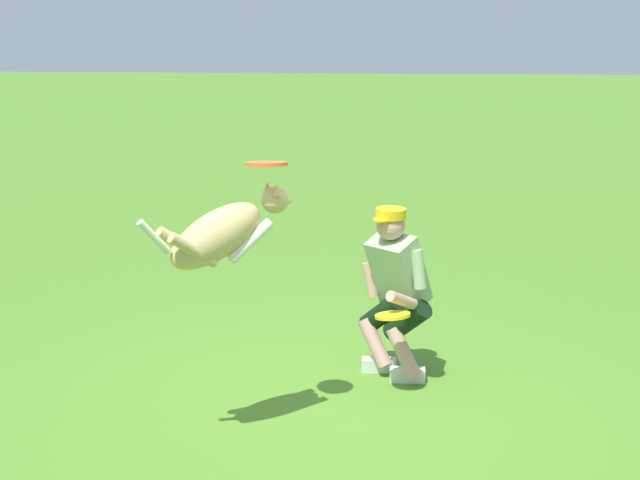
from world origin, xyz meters
TOP-DOWN VIEW (x-y plane):
  - ground_plane at (0.00, 0.00)m, footprint 60.00×60.00m
  - person at (-0.49, -0.68)m, footprint 0.59×0.71m
  - dog at (0.57, 0.43)m, footprint 0.88×0.70m
  - frisbee_flying at (0.32, 0.25)m, footprint 0.36×0.36m
  - frisbee_held at (-0.48, -0.30)m, footprint 0.31×0.31m

SIDE VIEW (x-z plane):
  - ground_plane at x=0.00m, z-range 0.00..0.00m
  - frisbee_held at x=-0.48m, z-range 0.57..0.65m
  - person at x=-0.49m, z-range 0.05..1.34m
  - dog at x=0.57m, z-range 1.09..1.63m
  - frisbee_flying at x=0.32m, z-range 1.73..1.79m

